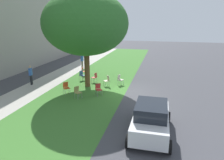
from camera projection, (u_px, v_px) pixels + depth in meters
ground at (129, 92)px, 16.12m from camera, size 80.00×80.00×0.00m
grass_verge at (90, 89)px, 16.85m from camera, size 48.00×6.00×0.01m
sidewalk_strip at (41, 85)px, 17.85m from camera, size 48.00×2.80×0.01m
street_tree at (86, 24)px, 16.12m from camera, size 6.69×6.69×7.56m
chair_0 at (66, 87)px, 15.67m from camera, size 0.59×0.59×0.88m
chair_1 at (83, 71)px, 20.59m from camera, size 0.58×0.58×0.88m
chair_2 at (98, 88)px, 15.31m from camera, size 0.58×0.58×0.88m
chair_3 at (82, 75)px, 19.19m from camera, size 0.55×0.56×0.88m
chair_4 at (95, 77)px, 18.43m from camera, size 0.49×0.49×0.88m
chair_5 at (77, 91)px, 14.69m from camera, size 0.56×0.57×0.88m
chair_6 at (120, 79)px, 17.80m from camera, size 0.52×0.53×0.88m
chair_7 at (107, 80)px, 17.49m from camera, size 0.58×0.59×0.88m
parked_car at (151, 119)px, 9.98m from camera, size 3.70×1.92×1.65m
pedestrian_0 at (31, 74)px, 17.68m from camera, size 0.40×0.28×1.69m
pedestrian_1 at (82, 60)px, 23.70m from camera, size 0.37×0.22×1.69m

